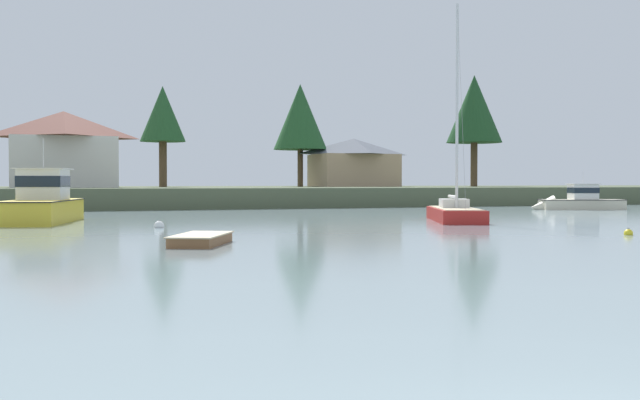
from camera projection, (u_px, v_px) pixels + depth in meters
name	position (u px, v px, depth m)	size (l,w,h in m)	color
far_shore_bank	(91.00, 195.00, 82.30)	(188.49, 44.30, 1.81)	#4C563D
sailboat_red	(455.00, 217.00, 45.55)	(5.56, 8.99, 13.31)	#B2231E
cruiser_yellow	(46.00, 211.00, 44.47)	(5.18, 10.62, 5.89)	gold
cruiser_cream	(573.00, 204.00, 64.67)	(8.11, 4.60, 4.12)	beige
dinghy_wood	(201.00, 241.00, 28.13)	(3.15, 4.12, 0.55)	brown
mooring_buoy_white	(159.00, 226.00, 38.72)	(0.52, 0.52, 0.57)	white
mooring_buoy_yellow	(628.00, 233.00, 33.36)	(0.39, 0.39, 0.44)	yellow
shore_tree_center_left	(300.00, 117.00, 91.51)	(6.44, 6.44, 12.34)	brown
shore_tree_center	(163.00, 115.00, 85.74)	(5.12, 5.12, 11.37)	brown
shore_tree_left	(474.00, 110.00, 94.55)	(6.86, 6.86, 13.84)	brown
cottage_eastern	(354.00, 162.00, 93.01)	(10.34, 7.62, 5.86)	tan
cottage_hillside	(64.00, 148.00, 75.35)	(10.52, 9.82, 7.55)	silver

